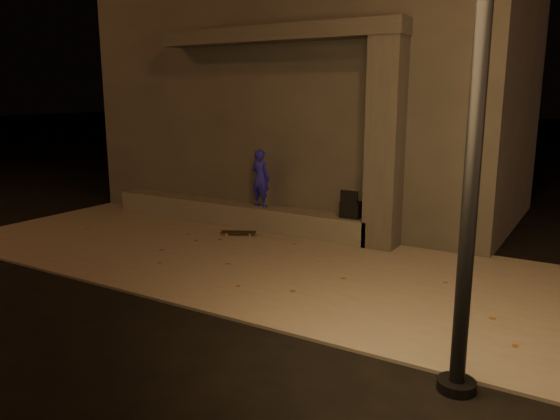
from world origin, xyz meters
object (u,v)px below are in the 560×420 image
Objects in this scene: column at (385,145)px; backpack at (351,208)px; skateboarder at (261,178)px; skateboard at (239,232)px.

column is 1.32m from backpack.
skateboarder is 2.00m from backpack.
backpack is at bearing 180.00° from column.
skateboard is (-2.02, -0.69, -0.57)m from backpack.
skateboarder is 1.19m from skateboard.
skateboarder is at bearing 180.00° from column.
skateboarder reaches higher than backpack.
skateboarder is (-2.56, 0.00, -0.78)m from column.
backpack is 0.77× the size of skateboard.
skateboard is (-0.06, -0.69, -0.96)m from skateboarder.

